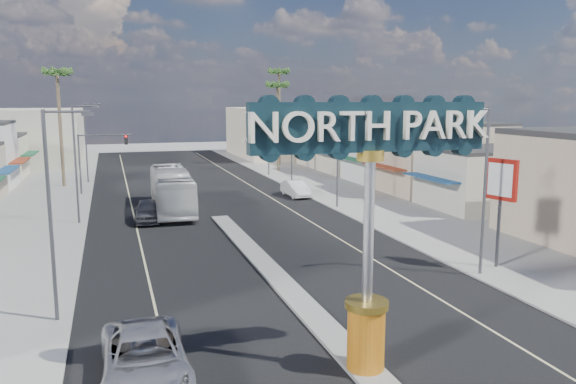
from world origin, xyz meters
TOP-DOWN VIEW (x-y plane):
  - ground at (0.00, 30.00)m, footprint 160.00×160.00m
  - road at (0.00, 30.00)m, footprint 20.00×120.00m
  - median_island at (0.00, 14.00)m, footprint 1.30×30.00m
  - sidewalk_left at (-14.00, 30.00)m, footprint 8.00×120.00m
  - sidewalk_right at (14.00, 30.00)m, footprint 8.00×120.00m
  - storefront_row_right at (24.00, 43.00)m, footprint 12.00×42.00m
  - backdrop_far_left at (-22.00, 75.00)m, footprint 20.00×20.00m
  - backdrop_far_right at (22.00, 75.00)m, footprint 20.00×20.00m
  - gateway_sign at (0.00, 1.98)m, footprint 8.20×1.50m
  - traffic_signal_left at (-9.18, 43.99)m, footprint 5.09×0.45m
  - traffic_signal_right at (9.18, 43.99)m, footprint 5.09×0.45m
  - streetlight_l_near at (-10.43, 10.00)m, footprint 2.03×0.22m
  - streetlight_l_mid at (-10.43, 30.00)m, footprint 2.03×0.22m
  - streetlight_l_far at (-10.43, 52.00)m, footprint 2.03×0.22m
  - streetlight_r_near at (10.43, 10.00)m, footprint 2.03×0.22m
  - streetlight_r_mid at (10.43, 30.00)m, footprint 2.03×0.22m
  - streetlight_r_far at (10.43, 52.00)m, footprint 2.03×0.22m
  - palm_left_far at (-13.00, 50.00)m, footprint 2.60×2.60m
  - palm_right_mid at (13.00, 56.00)m, footprint 2.60×2.60m
  - palm_right_far at (15.00, 62.00)m, footprint 2.60×2.60m
  - suv_left at (-7.34, 3.61)m, footprint 2.83×6.10m
  - car_parked_left at (-5.50, 29.40)m, footprint 2.43×5.10m
  - car_parked_right at (9.00, 36.65)m, footprint 1.81×4.74m
  - city_bus at (-3.28, 33.19)m, footprint 3.45×12.92m
  - bank_pylon_sign at (12.26, 10.81)m, footprint 0.79×1.88m

SIDE VIEW (x-z plane):
  - ground at x=0.00m, z-range 0.00..0.00m
  - road at x=0.00m, z-range 0.00..0.01m
  - sidewalk_left at x=-14.00m, z-range 0.00..0.12m
  - sidewalk_right at x=14.00m, z-range 0.00..0.12m
  - median_island at x=0.00m, z-range 0.00..0.16m
  - car_parked_right at x=9.00m, z-range 0.00..1.54m
  - car_parked_left at x=-5.50m, z-range 0.00..1.68m
  - suv_left at x=-7.34m, z-range 0.00..1.69m
  - city_bus at x=-3.28m, z-range 0.00..3.57m
  - storefront_row_right at x=24.00m, z-range 0.00..6.00m
  - backdrop_far_left at x=-22.00m, z-range 0.00..8.00m
  - backdrop_far_right at x=22.00m, z-range 0.00..8.00m
  - traffic_signal_left at x=-9.18m, z-range 1.27..7.27m
  - traffic_signal_right at x=9.18m, z-range 1.27..7.27m
  - bank_pylon_sign at x=12.26m, z-range 1.68..7.74m
  - streetlight_l_near at x=-10.43m, z-range 0.57..9.57m
  - streetlight_l_mid at x=-10.43m, z-range 0.57..9.57m
  - streetlight_l_far at x=-10.43m, z-range 0.57..9.57m
  - streetlight_r_near at x=10.43m, z-range 0.57..9.57m
  - streetlight_r_mid at x=10.43m, z-range 0.57..9.57m
  - streetlight_r_far at x=10.43m, z-range 0.57..9.57m
  - gateway_sign at x=0.00m, z-range 1.35..10.50m
  - palm_right_mid at x=13.00m, z-range 4.55..16.65m
  - palm_left_far at x=-13.00m, z-range 4.95..18.05m
  - palm_right_far at x=15.00m, z-range 5.34..19.44m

